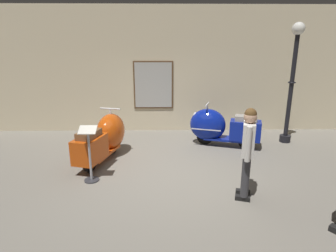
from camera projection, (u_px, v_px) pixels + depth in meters
ground_plane at (166, 175)px, 5.51m from camera, size 60.00×60.00×0.00m
showroom_back_wall at (164, 71)px, 8.10m from camera, size 18.00×0.24×3.59m
scooter_0 at (105, 137)px, 6.23m from camera, size 0.98×1.89×1.11m
scooter_1 at (219, 127)px, 7.06m from camera, size 1.84×1.01×1.08m
lamppost at (293, 76)px, 6.98m from camera, size 0.31×0.31×3.04m
visitor_1 at (248, 148)px, 4.47m from camera, size 0.32×0.51×1.55m
info_stanchion at (90, 159)px, 5.17m from camera, size 0.32×0.28×1.07m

